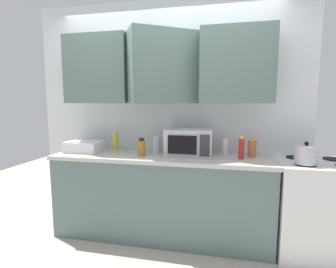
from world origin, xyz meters
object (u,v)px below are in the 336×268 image
object	(u,v)px
bottle_amber_vinegar	(142,148)
kettle	(306,154)
bottle_yellow_mustard	(115,141)
bottle_red_sauce	(241,148)
stove_range	(316,208)
bottle_clear_tall	(156,145)
bottle_white_jar	(225,146)
bottle_spice_jar	(252,148)
dish_rack	(85,146)
microwave	(189,142)

from	to	relation	value
bottle_amber_vinegar	kettle	bearing A→B (deg)	-2.29
bottle_yellow_mustard	bottle_red_sauce	xyz separation A→B (m)	(1.39, -0.13, -0.00)
kettle	bottle_amber_vinegar	bearing A→B (deg)	177.71
stove_range	bottle_red_sauce	world-z (taller)	bottle_red_sauce
bottle_clear_tall	bottle_yellow_mustard	xyz separation A→B (m)	(-0.49, 0.00, 0.02)
kettle	bottle_white_jar	size ratio (longest dim) A/B	1.05
kettle	bottle_spice_jar	world-z (taller)	kettle
dish_rack	bottle_clear_tall	bearing A→B (deg)	6.98
bottle_red_sauce	kettle	bearing A→B (deg)	-13.36
stove_range	bottle_yellow_mustard	size ratio (longest dim) A/B	3.95
bottle_amber_vinegar	bottle_white_jar	distance (m)	0.89
stove_range	bottle_white_jar	size ratio (longest dim) A/B	4.80
kettle	stove_range	bearing A→B (deg)	39.47
microwave	bottle_red_sauce	world-z (taller)	microwave
microwave	bottle_spice_jar	size ratio (longest dim) A/B	2.55
stove_range	kettle	size ratio (longest dim) A/B	4.56
bottle_yellow_mustard	microwave	bearing A→B (deg)	-4.20
kettle	bottle_amber_vinegar	size ratio (longest dim) A/B	1.06
microwave	bottle_amber_vinegar	bearing A→B (deg)	-164.03
dish_rack	bottle_white_jar	world-z (taller)	bottle_white_jar
bottle_white_jar	bottle_yellow_mustard	distance (m)	1.24
stove_range	bottle_red_sauce	bearing A→B (deg)	-179.11
bottle_amber_vinegar	bottle_red_sauce	distance (m)	1.01
bottle_spice_jar	bottle_clear_tall	world-z (taller)	bottle_clear_tall
bottle_red_sauce	bottle_amber_vinegar	bearing A→B (deg)	-176.21
dish_rack	bottle_white_jar	bearing A→B (deg)	5.95
microwave	bottle_clear_tall	size ratio (longest dim) A/B	2.50
kettle	microwave	world-z (taller)	microwave
microwave	dish_rack	world-z (taller)	microwave
bottle_clear_tall	stove_range	bearing A→B (deg)	-4.26
microwave	kettle	bearing A→B (deg)	-10.59
dish_rack	stove_range	bearing A→B (deg)	-0.47
bottle_white_jar	bottle_red_sauce	world-z (taller)	bottle_red_sauce
kettle	bottle_yellow_mustard	xyz separation A→B (m)	(-1.93, 0.26, 0.02)
microwave	bottle_white_jar	world-z (taller)	microwave
stove_range	bottle_clear_tall	size ratio (longest dim) A/B	4.75
bottle_spice_jar	stove_range	bearing A→B (deg)	-10.66
bottle_yellow_mustard	bottle_white_jar	bearing A→B (deg)	2.77
microwave	bottle_white_jar	size ratio (longest dim) A/B	2.53
dish_rack	bottle_amber_vinegar	world-z (taller)	bottle_amber_vinegar
kettle	bottle_white_jar	xyz separation A→B (m)	(-0.70, 0.32, -0.00)
microwave	bottle_yellow_mustard	xyz separation A→B (m)	(-0.86, 0.06, -0.03)
bottle_spice_jar	bottle_clear_tall	distance (m)	1.01
stove_range	bottle_clear_tall	distance (m)	1.70
bottle_spice_jar	bottle_white_jar	world-z (taller)	bottle_white_jar
microwave	bottle_spice_jar	bearing A→B (deg)	4.68
bottle_amber_vinegar	bottle_yellow_mustard	xyz separation A→B (m)	(-0.38, 0.20, 0.02)
kettle	bottle_spice_jar	distance (m)	0.50
microwave	dish_rack	xyz separation A→B (m)	(-1.19, -0.04, -0.08)
bottle_spice_jar	kettle	bearing A→B (deg)	-30.54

